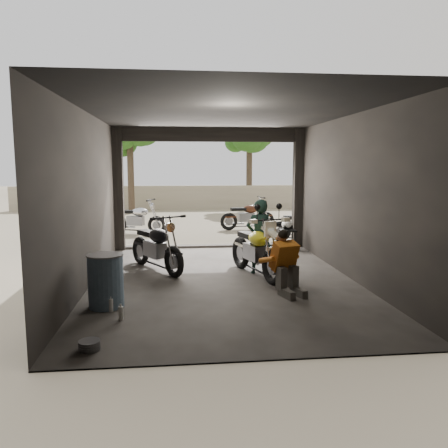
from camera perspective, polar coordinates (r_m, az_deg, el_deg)
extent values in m
plane|color=#7A6D56|center=(8.50, -0.04, -7.52)|extent=(80.00, 80.00, 0.00)
cube|color=#2D2B28|center=(8.50, -0.04, -7.46)|extent=(5.00, 7.00, 0.02)
plane|color=black|center=(8.26, -0.04, 14.43)|extent=(7.00, 7.00, 0.00)
cube|color=black|center=(4.78, 4.40, 0.06)|extent=(5.00, 0.02, 3.20)
cube|color=black|center=(8.34, -17.40, 3.00)|extent=(0.02, 7.00, 3.20)
cube|color=black|center=(8.85, 16.30, 3.29)|extent=(0.02, 7.00, 3.20)
cube|color=black|center=(11.65, -13.60, 4.38)|extent=(0.24, 0.24, 3.20)
cube|color=black|center=(12.00, 9.62, 4.58)|extent=(0.24, 0.24, 3.20)
cube|color=black|center=(11.64, -1.86, 11.58)|extent=(5.00, 0.16, 0.36)
cube|color=#2D2B28|center=(11.90, -1.83, -2.92)|extent=(5.00, 0.25, 0.08)
cube|color=gray|center=(22.24, -3.87, 3.49)|extent=(18.00, 0.30, 1.20)
cylinder|color=#382B1E|center=(20.77, -12.08, 6.33)|extent=(0.30, 0.30, 3.58)
ellipsoid|color=#1E4C14|center=(20.85, -12.26, 12.49)|extent=(2.20, 2.20, 3.14)
cylinder|color=#382B1E|center=(22.47, 3.30, 6.09)|extent=(0.30, 0.30, 3.20)
ellipsoid|color=#1E4C14|center=(22.50, 3.34, 11.19)|extent=(2.20, 2.20, 2.80)
imported|color=#162D28|center=(8.99, 4.63, -1.66)|extent=(0.62, 0.46, 1.55)
cube|color=black|center=(11.54, 8.35, -0.84)|extent=(0.40, 0.40, 0.04)
cylinder|color=black|center=(11.38, 7.72, -2.31)|extent=(0.03, 0.03, 0.53)
cylinder|color=black|center=(11.46, 9.34, -2.27)|extent=(0.03, 0.03, 0.53)
cylinder|color=black|center=(11.70, 7.33, -2.03)|extent=(0.03, 0.03, 0.53)
cylinder|color=black|center=(11.78, 8.91, -1.99)|extent=(0.03, 0.03, 0.53)
ellipsoid|color=white|center=(11.58, 8.26, -0.02)|extent=(0.39, 0.39, 0.28)
cylinder|color=#42596F|center=(7.12, -15.17, -7.28)|extent=(0.69, 0.69, 0.85)
cylinder|color=black|center=(13.10, 11.63, 2.19)|extent=(0.08, 0.08, 2.02)
cylinder|color=silver|center=(13.03, 11.75, 5.80)|extent=(0.73, 0.03, 0.73)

